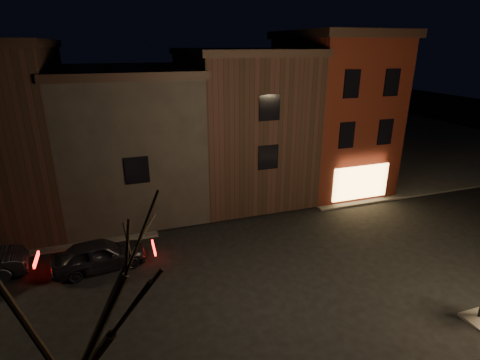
% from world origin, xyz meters
% --- Properties ---
extents(ground, '(120.00, 120.00, 0.00)m').
position_xyz_m(ground, '(0.00, 0.00, 0.00)').
color(ground, black).
rests_on(ground, ground).
extents(sidewalk_far_right, '(30.00, 30.00, 0.12)m').
position_xyz_m(sidewalk_far_right, '(20.00, 20.00, 0.06)').
color(sidewalk_far_right, '#2D2B28').
rests_on(sidewalk_far_right, ground).
extents(corner_building, '(6.50, 8.50, 10.50)m').
position_xyz_m(corner_building, '(8.00, 9.47, 5.40)').
color(corner_building, '#4D170D').
rests_on(corner_building, ground).
extents(row_building_a, '(7.30, 10.30, 9.40)m').
position_xyz_m(row_building_a, '(1.50, 10.50, 4.83)').
color(row_building_a, black).
rests_on(row_building_a, ground).
extents(row_building_b, '(7.80, 10.30, 8.40)m').
position_xyz_m(row_building_b, '(-5.75, 10.50, 4.33)').
color(row_building_b, black).
rests_on(row_building_b, ground).
extents(bare_tree_left, '(5.60, 5.60, 7.50)m').
position_xyz_m(bare_tree_left, '(-8.00, -7.00, 5.43)').
color(bare_tree_left, black).
rests_on(bare_tree_left, sidewalk_near_left).
extents(parked_car_a, '(4.28, 2.16, 1.40)m').
position_xyz_m(parked_car_a, '(-7.90, 2.85, 0.70)').
color(parked_car_a, black).
rests_on(parked_car_a, ground).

